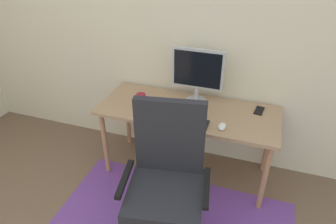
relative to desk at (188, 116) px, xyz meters
The scene contains 8 objects.
wall_back 0.77m from the desk, 77.73° to the left, with size 6.00×0.10×2.60m, color beige.
desk is the anchor object (origin of this frame).
monitor 0.40m from the desk, 80.06° to the left, with size 0.45×0.18×0.49m.
keyboard 0.22m from the desk, 88.12° to the right, with size 0.43×0.13×0.02m, color black.
computer_mouse 0.39m from the desk, 30.32° to the right, with size 0.06×0.10×0.03m, color white.
coffee_cup 0.44m from the desk, behind, with size 0.09×0.09×0.10m, color maroon.
cell_phone 0.62m from the desk, 15.87° to the left, with size 0.07×0.14×0.01m, color black.
office_chair 0.76m from the desk, 85.80° to the right, with size 0.65×0.60×1.12m.
Camera 1 is at (0.48, -0.40, 2.09)m, focal length 32.88 mm.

